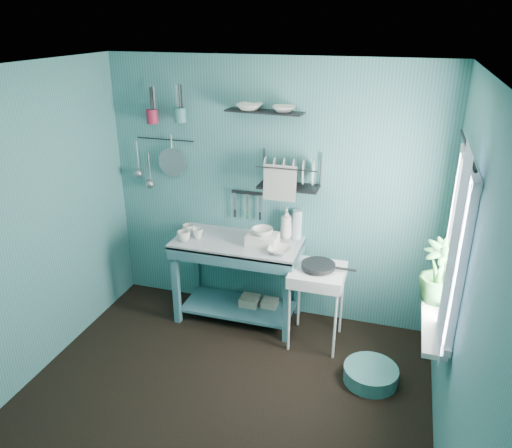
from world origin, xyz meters
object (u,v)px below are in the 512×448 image
(wash_tub, at_px, (263,239))
(colander, at_px, (172,162))
(dish_rack, at_px, (289,171))
(floor_basin, at_px, (371,374))
(mug_right, at_px, (189,229))
(mug_mid, at_px, (198,233))
(hotplate_stand, at_px, (316,306))
(water_bottle, at_px, (297,224))
(utensil_cup_magenta, at_px, (152,117))
(storage_tin_small, at_px, (270,309))
(storage_tin_large, at_px, (250,306))
(potted_plant, at_px, (439,272))
(soap_bottle, at_px, (286,223))
(work_counter, at_px, (238,280))
(frying_pan, at_px, (318,265))
(mug_left, at_px, (184,236))
(utensil_cup_teal, at_px, (180,115))

(wash_tub, bearing_deg, colander, 166.01)
(dish_rack, bearing_deg, colander, 175.51)
(floor_basin, bearing_deg, mug_right, 162.42)
(mug_mid, relative_size, colander, 0.36)
(hotplate_stand, relative_size, floor_basin, 1.67)
(colander, bearing_deg, water_bottle, -0.37)
(mug_mid, distance_m, colander, 0.75)
(water_bottle, bearing_deg, floor_basin, -44.08)
(utensil_cup_magenta, bearing_deg, storage_tin_small, -5.59)
(storage_tin_small, bearing_deg, storage_tin_large, -171.47)
(mug_right, bearing_deg, colander, 137.11)
(water_bottle, bearing_deg, potted_plant, -32.25)
(soap_bottle, xyz_separation_m, hotplate_stand, (0.38, -0.37, -0.62))
(mug_mid, xyz_separation_m, dish_rack, (0.82, 0.21, 0.63))
(colander, relative_size, potted_plant, 0.58)
(floor_basin, bearing_deg, wash_tub, 152.80)
(soap_bottle, relative_size, storage_tin_small, 1.49)
(soap_bottle, relative_size, dish_rack, 0.54)
(water_bottle, height_order, storage_tin_small, water_bottle)
(work_counter, distance_m, hotplate_stand, 0.82)
(mug_mid, xyz_separation_m, frying_pan, (1.18, -0.11, -0.11))
(dish_rack, height_order, colander, dish_rack)
(hotplate_stand, relative_size, dish_rack, 1.36)
(storage_tin_large, xyz_separation_m, floor_basin, (1.25, -0.64, -0.04))
(mug_mid, bearing_deg, storage_tin_large, 12.91)
(soap_bottle, relative_size, potted_plant, 0.62)
(work_counter, relative_size, dish_rack, 2.18)
(mug_left, bearing_deg, mug_mid, 45.00)
(mug_right, bearing_deg, dish_rack, 8.91)
(mug_mid, height_order, frying_pan, mug_mid)
(hotplate_stand, bearing_deg, wash_tub, 165.56)
(water_bottle, relative_size, utensil_cup_magenta, 2.15)
(utensil_cup_teal, distance_m, potted_plant, 2.64)
(work_counter, xyz_separation_m, storage_tin_small, (0.30, 0.08, -0.32))
(dish_rack, height_order, floor_basin, dish_rack)
(mug_mid, relative_size, storage_tin_large, 0.45)
(hotplate_stand, bearing_deg, storage_tin_small, 154.30)
(frying_pan, bearing_deg, colander, 165.67)
(soap_bottle, height_order, potted_plant, potted_plant)
(work_counter, relative_size, potted_plant, 2.48)
(utensil_cup_teal, bearing_deg, potted_plant, -17.71)
(hotplate_stand, bearing_deg, floor_basin, -36.84)
(frying_pan, height_order, utensil_cup_teal, utensil_cup_teal)
(mug_right, xyz_separation_m, floor_basin, (1.85, -0.59, -0.83))
(frying_pan, bearing_deg, storage_tin_small, 153.81)
(work_counter, relative_size, mug_right, 9.74)
(hotplate_stand, xyz_separation_m, storage_tin_small, (-0.50, 0.25, -0.27))
(work_counter, xyz_separation_m, hotplate_stand, (0.80, -0.17, -0.05))
(storage_tin_large, xyz_separation_m, storage_tin_small, (0.20, 0.03, -0.01))
(mug_left, relative_size, storage_tin_small, 0.61)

